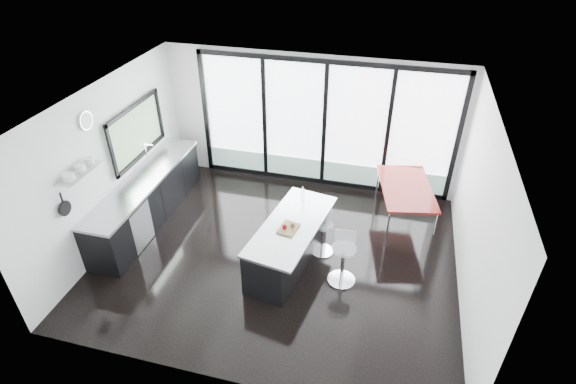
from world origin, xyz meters
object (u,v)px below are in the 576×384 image
(bar_stool_far, at_px, (323,238))
(red_table, at_px, (403,206))
(bar_stool_near, at_px, (343,264))
(island, at_px, (288,243))

(bar_stool_far, xyz_separation_m, red_table, (1.30, 1.17, 0.10))
(bar_stool_near, bearing_deg, red_table, 60.75)
(bar_stool_far, bearing_deg, bar_stool_near, -64.78)
(island, xyz_separation_m, red_table, (1.81, 1.57, -0.01))
(bar_stool_near, height_order, red_table, red_table)
(bar_stool_near, xyz_separation_m, bar_stool_far, (-0.44, 0.62, -0.04))
(red_table, bearing_deg, island, -139.18)
(bar_stool_near, height_order, bar_stool_far, bar_stool_near)
(island, height_order, bar_stool_far, island)
(red_table, bearing_deg, bar_stool_far, -138.13)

